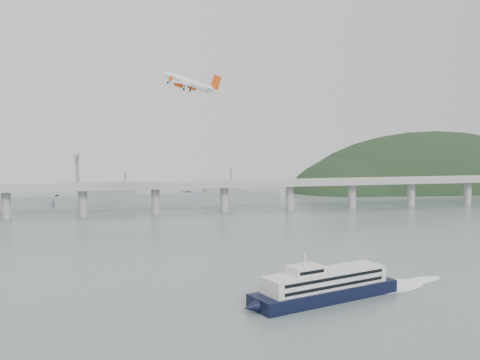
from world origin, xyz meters
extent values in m
plane|color=slate|center=(0.00, 0.00, 0.00)|extent=(900.00, 900.00, 0.00)
cube|color=gray|center=(0.00, 200.00, 20.00)|extent=(800.00, 22.00, 2.20)
cube|color=gray|center=(0.00, 189.50, 22.00)|extent=(800.00, 0.60, 1.80)
cube|color=gray|center=(0.00, 210.50, 22.00)|extent=(800.00, 0.60, 1.80)
cylinder|color=gray|center=(-130.00, 200.00, 9.50)|extent=(6.00, 6.00, 21.00)
cylinder|color=gray|center=(-80.00, 200.00, 9.50)|extent=(6.00, 6.00, 21.00)
cylinder|color=gray|center=(-30.00, 200.00, 9.50)|extent=(6.00, 6.00, 21.00)
cylinder|color=gray|center=(20.00, 200.00, 9.50)|extent=(6.00, 6.00, 21.00)
cylinder|color=gray|center=(70.00, 200.00, 9.50)|extent=(6.00, 6.00, 21.00)
cylinder|color=gray|center=(120.00, 200.00, 9.50)|extent=(6.00, 6.00, 21.00)
cylinder|color=gray|center=(170.00, 200.00, 9.50)|extent=(6.00, 6.00, 21.00)
cylinder|color=gray|center=(220.00, 200.00, 9.50)|extent=(6.00, 6.00, 21.00)
ellipsoid|color=black|center=(270.00, 330.00, -18.00)|extent=(320.00, 150.00, 156.00)
ellipsoid|color=black|center=(175.00, 320.00, -12.00)|extent=(140.00, 110.00, 96.00)
cube|color=gray|center=(-50.00, 265.00, 4.00)|extent=(110.55, 21.43, 8.00)
cube|color=gray|center=(-61.00, 265.00, 12.00)|extent=(39.01, 16.73, 8.00)
cylinder|color=gray|center=(-50.00, 265.00, 20.00)|extent=(1.60, 1.60, 14.00)
cube|color=gray|center=(40.00, 275.00, 4.00)|extent=(85.00, 13.60, 8.00)
cube|color=gray|center=(31.50, 275.00, 12.00)|extent=(29.75, 11.90, 8.00)
cylinder|color=gray|center=(40.00, 275.00, 20.00)|extent=(1.60, 1.60, 14.00)
cube|color=gray|center=(-90.00, 300.00, 20.00)|extent=(3.00, 3.00, 40.00)
cube|color=gray|center=(-90.00, 290.00, 38.00)|extent=(3.00, 28.00, 3.00)
cube|color=black|center=(14.05, -19.73, 2.26)|extent=(57.91, 31.35, 4.53)
cone|color=black|center=(-14.82, -29.73, 2.26)|extent=(6.83, 6.13, 4.53)
cube|color=silver|center=(14.05, -19.73, 7.36)|extent=(48.62, 26.25, 5.66)
cube|color=black|center=(15.92, -25.13, 8.83)|extent=(40.70, 14.24, 1.13)
cube|color=black|center=(15.92, -25.13, 6.11)|extent=(40.70, 14.24, 1.13)
cube|color=black|center=(12.18, -14.33, 8.83)|extent=(40.70, 14.24, 1.13)
cube|color=black|center=(12.18, -14.33, 6.11)|extent=(40.70, 14.24, 1.13)
cube|color=silver|center=(5.50, -22.70, 11.66)|extent=(13.29, 11.19, 2.94)
cube|color=black|center=(6.81, -26.49, 11.66)|extent=(9.67, 3.46, 1.13)
cylinder|color=silver|center=(5.50, -22.70, 15.28)|extent=(0.72, 0.72, 4.53)
ellipsoid|color=white|center=(44.00, -9.37, 0.06)|extent=(36.13, 26.06, 0.23)
ellipsoid|color=white|center=(58.97, -4.18, 0.06)|extent=(25.77, 15.70, 0.23)
cylinder|color=white|center=(-18.13, 104.88, 85.58)|extent=(22.96, 24.86, 13.46)
cone|color=white|center=(-29.75, 116.46, 91.13)|extent=(6.51, 6.55, 5.14)
cone|color=white|center=(-6.00, 92.84, 80.37)|extent=(7.32, 7.19, 5.49)
cube|color=white|center=(-17.69, 104.36, 84.21)|extent=(29.23, 30.16, 3.92)
cube|color=white|center=(-6.53, 93.42, 81.43)|extent=(11.40, 11.71, 2.01)
cube|color=#DD470F|center=(-4.86, 92.02, 84.47)|extent=(5.39, 4.86, 8.24)
cylinder|color=#DD470F|center=(-15.05, 110.02, 83.00)|extent=(5.29, 5.44, 3.86)
cylinder|color=black|center=(-16.58, 111.54, 83.73)|extent=(2.58, 2.43, 2.49)
cube|color=white|center=(-14.77, 109.81, 84.03)|extent=(2.35, 2.25, 2.11)
cylinder|color=#DD470F|center=(-23.30, 101.45, 83.59)|extent=(5.29, 5.44, 3.86)
cylinder|color=black|center=(-24.83, 102.97, 84.32)|extent=(2.58, 2.43, 2.49)
cube|color=white|center=(-23.02, 101.25, 84.62)|extent=(2.35, 2.25, 2.11)
cylinder|color=black|center=(-16.25, 106.76, 82.23)|extent=(1.22, 1.03, 2.60)
cylinder|color=black|center=(-16.57, 106.98, 81.10)|extent=(1.41, 1.33, 1.53)
cylinder|color=black|center=(-20.15, 102.71, 82.51)|extent=(1.22, 1.03, 2.60)
cylinder|color=black|center=(-20.47, 102.93, 81.38)|extent=(1.41, 1.33, 1.53)
cylinder|color=black|center=(-27.65, 114.14, 86.88)|extent=(1.22, 1.03, 2.60)
cylinder|color=black|center=(-27.96, 114.36, 85.75)|extent=(1.41, 1.33, 1.53)
cube|color=#DD470F|center=(-3.14, 115.91, 83.83)|extent=(2.00, 1.80, 3.02)
cube|color=#DD470F|center=(-28.65, 89.43, 85.66)|extent=(2.00, 1.80, 3.02)
camera|label=1|loc=(-55.91, -200.66, 57.98)|focal=42.00mm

